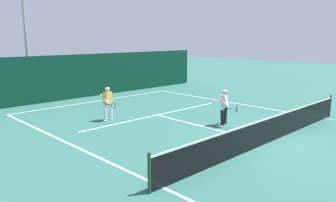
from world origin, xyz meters
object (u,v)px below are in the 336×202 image
object	(u,v)px
player_near	(224,106)
player_far	(108,102)
tennis_ball	(196,122)
light_pole	(24,20)

from	to	relation	value
player_near	player_far	xyz separation A→B (m)	(-3.21, 4.39, -0.02)
player_far	tennis_ball	xyz separation A→B (m)	(2.70, -3.16, -0.85)
tennis_ball	light_pole	size ratio (longest dim) A/B	0.01
player_far	player_near	bearing A→B (deg)	111.72
player_far	tennis_ball	bearing A→B (deg)	116.12
light_pole	tennis_ball	bearing A→B (deg)	-74.40
tennis_ball	player_far	bearing A→B (deg)	130.51
player_near	light_pole	bearing A→B (deg)	-99.55
player_near	tennis_ball	xyz separation A→B (m)	(-0.51, 1.24, -0.87)
tennis_ball	light_pole	xyz separation A→B (m)	(-3.15, 11.27, 4.92)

